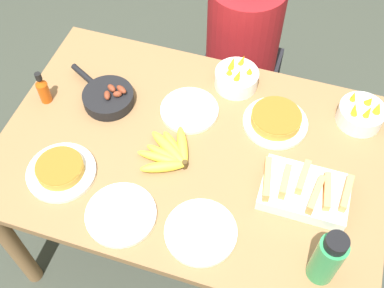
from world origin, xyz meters
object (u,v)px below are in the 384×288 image
(empty_plate_far_left, at_px, (189,110))
(fruit_bowl_mango, at_px, (361,114))
(hot_sauce_bottle, at_px, (43,89))
(empty_plate_far_right, at_px, (201,232))
(frittata_plate_side, at_px, (276,120))
(fruit_bowl_citrus, at_px, (237,78))
(frittata_plate_center, at_px, (61,170))
(empty_plate_near_front, at_px, (121,214))
(skillet, at_px, (108,97))
(banana_bunch, at_px, (170,154))
(person_figure, at_px, (240,62))
(melon_tray, at_px, (304,191))
(water_bottle, at_px, (328,258))

(empty_plate_far_left, xyz_separation_m, fruit_bowl_mango, (0.63, 0.15, 0.03))
(empty_plate_far_left, xyz_separation_m, hot_sauce_bottle, (-0.56, -0.12, 0.06))
(empty_plate_far_left, distance_m, empty_plate_far_right, 0.51)
(frittata_plate_side, distance_m, fruit_bowl_citrus, 0.24)
(frittata_plate_side, relative_size, fruit_bowl_mango, 1.42)
(frittata_plate_center, height_order, empty_plate_far_right, frittata_plate_center)
(empty_plate_near_front, height_order, empty_plate_far_left, same)
(skillet, relative_size, frittata_plate_center, 1.24)
(banana_bunch, bearing_deg, person_figure, 84.67)
(melon_tray, xyz_separation_m, water_bottle, (0.10, -0.25, 0.08))
(frittata_plate_side, relative_size, empty_plate_near_front, 1.03)
(frittata_plate_side, height_order, person_figure, person_figure)
(skillet, xyz_separation_m, fruit_bowl_citrus, (0.45, 0.24, 0.01))
(empty_plate_near_front, height_order, fruit_bowl_citrus, fruit_bowl_citrus)
(fruit_bowl_mango, bearing_deg, hot_sauce_bottle, -167.22)
(empty_plate_far_left, xyz_separation_m, water_bottle, (0.58, -0.49, 0.10))
(banana_bunch, height_order, empty_plate_far_left, banana_bunch)
(frittata_plate_side, distance_m, empty_plate_far_left, 0.33)
(frittata_plate_center, distance_m, water_bottle, 0.94)
(skillet, bearing_deg, fruit_bowl_citrus, -123.96)
(frittata_plate_center, distance_m, fruit_bowl_mango, 1.12)
(empty_plate_far_right, distance_m, person_figure, 1.12)
(frittata_plate_center, bearing_deg, fruit_bowl_mango, 29.89)
(empty_plate_far_left, distance_m, water_bottle, 0.77)
(empty_plate_far_left, bearing_deg, melon_tray, -26.06)
(banana_bunch, distance_m, empty_plate_far_left, 0.22)
(frittata_plate_center, relative_size, empty_plate_near_front, 1.03)
(empty_plate_far_left, bearing_deg, fruit_bowl_citrus, 54.31)
(banana_bunch, distance_m, frittata_plate_side, 0.42)
(person_figure, bearing_deg, empty_plate_far_left, -97.13)
(skillet, distance_m, frittata_plate_center, 0.36)
(frittata_plate_center, xyz_separation_m, hot_sauce_bottle, (-0.21, 0.29, 0.04))
(empty_plate_near_front, height_order, person_figure, person_figure)
(empty_plate_far_right, bearing_deg, fruit_bowl_citrus, 94.76)
(fruit_bowl_mango, bearing_deg, frittata_plate_center, -150.11)
(empty_plate_far_right, bearing_deg, skillet, 140.05)
(water_bottle, bearing_deg, skillet, 153.92)
(banana_bunch, height_order, person_figure, person_figure)
(empty_plate_far_left, height_order, fruit_bowl_citrus, fruit_bowl_citrus)
(water_bottle, xyz_separation_m, person_figure, (-0.51, 1.09, -0.39))
(frittata_plate_side, distance_m, person_figure, 0.69)
(melon_tray, height_order, skillet, melon_tray)
(empty_plate_far_left, distance_m, hot_sauce_bottle, 0.57)
(frittata_plate_center, xyz_separation_m, empty_plate_near_front, (0.26, -0.09, -0.01))
(skillet, height_order, frittata_plate_center, skillet)
(melon_tray, distance_m, frittata_plate_center, 0.85)
(melon_tray, height_order, frittata_plate_side, melon_tray)
(skillet, height_order, empty_plate_near_front, skillet)
(skillet, bearing_deg, person_figure, -92.98)
(empty_plate_near_front, bearing_deg, fruit_bowl_citrus, 72.46)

